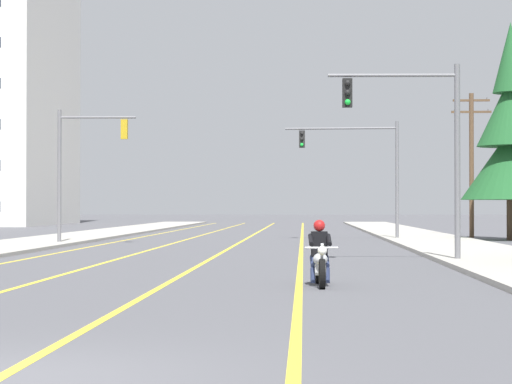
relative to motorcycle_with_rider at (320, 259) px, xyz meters
name	(u,v)px	position (x,y,z in m)	size (l,w,h in m)	color
ground_plane	(3,378)	(-3.43, -11.97, -0.59)	(400.00, 400.00, 0.00)	#515156
lane_stripe_center	(248,238)	(-3.47, 33.03, -0.58)	(0.16, 100.00, 0.01)	yellow
lane_stripe_left	(192,238)	(-6.56, 33.03, -0.58)	(0.16, 100.00, 0.01)	yellow
lane_stripe_right	(302,238)	(-0.46, 33.03, -0.58)	(0.16, 100.00, 0.01)	yellow
lane_stripe_far_left	(138,238)	(-9.62, 33.03, -0.58)	(0.16, 100.00, 0.01)	yellow
sidewalk_kerb_right	(431,240)	(6.01, 28.03, -0.52)	(4.40, 110.00, 0.14)	#ADA89E
sidewalk_kerb_left	(58,240)	(-12.88, 28.03, -0.52)	(4.40, 110.00, 0.14)	#ADA89E
motorcycle_with_rider	(320,259)	(0.00, 0.00, 0.00)	(0.70, 2.19, 1.46)	black
traffic_signal_near_right	(421,133)	(3.28, 9.10, 3.46)	(4.12, 0.46, 6.20)	slate
traffic_signal_near_left	(81,157)	(-10.59, 23.15, 3.43)	(3.61, 0.42, 6.20)	slate
traffic_signal_mid_right	(364,160)	(2.77, 30.09, 3.57)	(5.91, 0.51, 6.20)	slate
utility_pole_right_far	(472,159)	(9.09, 34.44, 3.84)	(2.24, 0.26, 8.14)	brown
conifer_tree_right_verge_far	(511,140)	(10.38, 30.00, 4.61)	(5.15, 5.15, 11.34)	#423023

